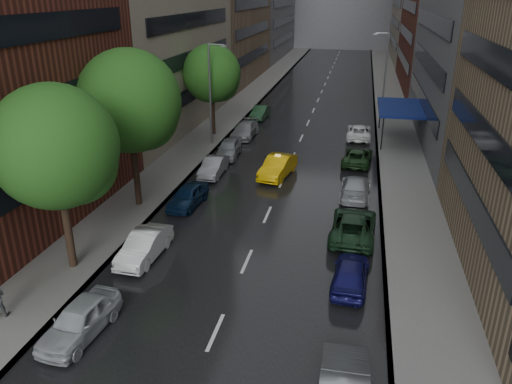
{
  "coord_description": "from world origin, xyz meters",
  "views": [
    {
      "loc": [
        5.14,
        -12.43,
        13.35
      ],
      "look_at": [
        0.0,
        12.4,
        3.0
      ],
      "focal_mm": 35.0,
      "sensor_mm": 36.0,
      "label": 1
    }
  ],
  "objects": [
    {
      "name": "parked_cars_right",
      "position": [
        5.4,
        18.36,
        0.72
      ],
      "size": [
        2.72,
        38.72,
        1.56
      ],
      "color": "slate",
      "rests_on": "ground"
    },
    {
      "name": "sidewalk_left",
      "position": [
        -9.0,
        50.0,
        0.07
      ],
      "size": [
        4.0,
        140.0,
        0.15
      ],
      "primitive_type": "cube",
      "color": "gray",
      "rests_on": "ground"
    },
    {
      "name": "awning",
      "position": [
        8.98,
        35.0,
        3.13
      ],
      "size": [
        4.0,
        8.0,
        3.12
      ],
      "color": "navy",
      "rests_on": "sidewalk_right"
    },
    {
      "name": "street_lamp_right",
      "position": [
        7.72,
        45.0,
        4.89
      ],
      "size": [
        1.74,
        0.22,
        9.0
      ],
      "color": "gray",
      "rests_on": "sidewalk_right"
    },
    {
      "name": "sidewalk_right",
      "position": [
        9.0,
        50.0,
        0.07
      ],
      "size": [
        4.0,
        140.0,
        0.15
      ],
      "primitive_type": "cube",
      "color": "gray",
      "rests_on": "ground"
    },
    {
      "name": "taxi",
      "position": [
        -0.51,
        23.06,
        0.8
      ],
      "size": [
        2.5,
        5.07,
        1.6
      ],
      "primitive_type": "imported",
      "rotation": [
        0.0,
        0.0,
        -0.17
      ],
      "color": "#E8B00C",
      "rests_on": "ground"
    },
    {
      "name": "road",
      "position": [
        0.0,
        50.0,
        0.01
      ],
      "size": [
        14.0,
        140.0,
        0.01
      ],
      "primitive_type": "cube",
      "color": "black",
      "rests_on": "ground"
    },
    {
      "name": "tree_far",
      "position": [
        -8.6,
        33.34,
        5.97
      ],
      "size": [
        5.47,
        5.47,
        8.72
      ],
      "color": "#382619",
      "rests_on": "ground"
    },
    {
      "name": "parked_cars_left",
      "position": [
        -5.4,
        21.8,
        0.72
      ],
      "size": [
        2.14,
        42.53,
        1.5
      ],
      "color": "#AAAEB3",
      "rests_on": "ground"
    },
    {
      "name": "tree_near",
      "position": [
        -8.6,
        7.54,
        6.5
      ],
      "size": [
        5.96,
        5.96,
        9.5
      ],
      "color": "#382619",
      "rests_on": "ground"
    },
    {
      "name": "street_lamp_left",
      "position": [
        -7.72,
        30.0,
        4.89
      ],
      "size": [
        1.74,
        0.22,
        9.0
      ],
      "color": "gray",
      "rests_on": "sidewalk_left"
    },
    {
      "name": "tree_mid",
      "position": [
        -8.6,
        15.69,
        6.97
      ],
      "size": [
        6.39,
        6.39,
        10.18
      ],
      "color": "#382619",
      "rests_on": "ground"
    }
  ]
}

